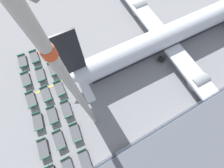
% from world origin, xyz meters
% --- Properties ---
extents(airplane, '(40.64, 47.63, 13.88)m').
position_xyz_m(airplane, '(16.30, -0.77, 2.86)').
color(airplane, silver).
rests_on(airplane, ground_plane).
extents(baggage_dolly_row_near_col_a, '(3.89, 1.89, 0.92)m').
position_xyz_m(baggage_dolly_row_near_col_a, '(5.81, -29.72, 0.48)').
color(baggage_dolly_row_near_col_a, '#515459').
rests_on(baggage_dolly_row_near_col_a, ground_plane).
extents(baggage_dolly_row_near_col_b, '(3.87, 1.80, 0.92)m').
position_xyz_m(baggage_dolly_row_near_col_b, '(10.16, -30.30, 0.48)').
color(baggage_dolly_row_near_col_b, '#515459').
rests_on(baggage_dolly_row_near_col_b, ground_plane).
extents(baggage_dolly_row_near_col_c, '(3.87, 1.77, 0.92)m').
position_xyz_m(baggage_dolly_row_near_col_c, '(14.64, -30.67, 0.48)').
color(baggage_dolly_row_near_col_c, '#515459').
rests_on(baggage_dolly_row_near_col_c, ground_plane).
extents(baggage_dolly_row_near_col_d, '(3.91, 1.97, 0.92)m').
position_xyz_m(baggage_dolly_row_near_col_d, '(19.07, -30.83, 0.48)').
color(baggage_dolly_row_near_col_d, '#515459').
rests_on(baggage_dolly_row_near_col_d, ground_plane).
extents(baggage_dolly_row_near_col_e, '(3.90, 1.92, 0.92)m').
position_xyz_m(baggage_dolly_row_near_col_e, '(23.69, -31.47, 0.48)').
color(baggage_dolly_row_near_col_e, '#515459').
rests_on(baggage_dolly_row_near_col_e, ground_plane).
extents(baggage_dolly_row_mid_a_col_a, '(3.87, 1.80, 0.92)m').
position_xyz_m(baggage_dolly_row_mid_a_col_a, '(6.00, -27.26, 0.48)').
color(baggage_dolly_row_mid_a_col_a, '#515459').
rests_on(baggage_dolly_row_mid_a_col_a, ground_plane).
extents(baggage_dolly_row_mid_a_col_b, '(3.89, 1.88, 0.92)m').
position_xyz_m(baggage_dolly_row_mid_a_col_b, '(10.54, -27.48, 0.48)').
color(baggage_dolly_row_mid_a_col_b, '#515459').
rests_on(baggage_dolly_row_mid_a_col_b, ground_plane).
extents(baggage_dolly_row_mid_a_col_c, '(3.85, 1.73, 0.92)m').
position_xyz_m(baggage_dolly_row_mid_a_col_c, '(14.93, -27.91, 0.48)').
color(baggage_dolly_row_mid_a_col_c, '#515459').
rests_on(baggage_dolly_row_mid_a_col_c, ground_plane).
extents(baggage_dolly_row_mid_a_col_d, '(3.89, 1.88, 0.92)m').
position_xyz_m(baggage_dolly_row_mid_a_col_d, '(19.24, -28.22, 0.48)').
color(baggage_dolly_row_mid_a_col_d, '#515459').
rests_on(baggage_dolly_row_mid_a_col_d, ground_plane).
extents(baggage_dolly_row_mid_a_col_e, '(3.87, 1.77, 0.92)m').
position_xyz_m(baggage_dolly_row_mid_a_col_e, '(23.67, -28.69, 0.48)').
color(baggage_dolly_row_mid_a_col_e, '#515459').
rests_on(baggage_dolly_row_mid_a_col_e, ground_plane).
extents(baggage_dolly_row_mid_a_col_f, '(3.86, 1.76, 0.92)m').
position_xyz_m(baggage_dolly_row_mid_a_col_f, '(28.29, -28.94, 0.48)').
color(baggage_dolly_row_mid_a_col_f, '#515459').
rests_on(baggage_dolly_row_mid_a_col_f, ground_plane).
extents(baggage_dolly_row_mid_b_col_a, '(3.86, 1.76, 0.92)m').
position_xyz_m(baggage_dolly_row_mid_b_col_a, '(6.13, -24.33, 0.48)').
color(baggage_dolly_row_mid_b_col_a, '#515459').
rests_on(baggage_dolly_row_mid_b_col_a, ground_plane).
extents(baggage_dolly_row_mid_b_col_b, '(3.87, 1.77, 0.92)m').
position_xyz_m(baggage_dolly_row_mid_b_col_b, '(10.56, -24.86, 0.48)').
color(baggage_dolly_row_mid_b_col_b, '#515459').
rests_on(baggage_dolly_row_mid_b_col_b, ground_plane).
extents(baggage_dolly_row_mid_b_col_c, '(3.85, 1.73, 0.92)m').
position_xyz_m(baggage_dolly_row_mid_b_col_c, '(15.13, -25.25, 0.48)').
color(baggage_dolly_row_mid_b_col_c, '#515459').
rests_on(baggage_dolly_row_mid_b_col_c, ground_plane).
extents(baggage_dolly_row_mid_b_col_d, '(3.89, 1.86, 0.92)m').
position_xyz_m(baggage_dolly_row_mid_b_col_d, '(19.47, -25.63, 0.48)').
color(baggage_dolly_row_mid_b_col_d, '#515459').
rests_on(baggage_dolly_row_mid_b_col_d, ground_plane).
extents(baggage_dolly_row_mid_b_col_e, '(3.90, 1.93, 0.92)m').
position_xyz_m(baggage_dolly_row_mid_b_col_e, '(23.94, -25.84, 0.48)').
color(baggage_dolly_row_mid_b_col_e, '#515459').
rests_on(baggage_dolly_row_mid_b_col_e, ground_plane).
extents(baggage_dolly_row_mid_b_col_f, '(3.89, 1.87, 0.92)m').
position_xyz_m(baggage_dolly_row_mid_b_col_f, '(28.51, -26.20, 0.48)').
color(baggage_dolly_row_mid_b_col_f, '#515459').
rests_on(baggage_dolly_row_mid_b_col_f, ground_plane).
extents(apron_light_mast, '(2.00, 0.75, 26.88)m').
position_xyz_m(apron_light_mast, '(23.73, -21.98, 14.62)').
color(apron_light_mast, '#ADA89E').
rests_on(apron_light_mast, ground_plane).
extents(stand_guidance_stripe, '(1.32, 37.83, 0.01)m').
position_xyz_m(stand_guidance_stripe, '(14.04, -10.84, 0.00)').
color(stand_guidance_stripe, yellow).
rests_on(stand_guidance_stripe, ground_plane).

